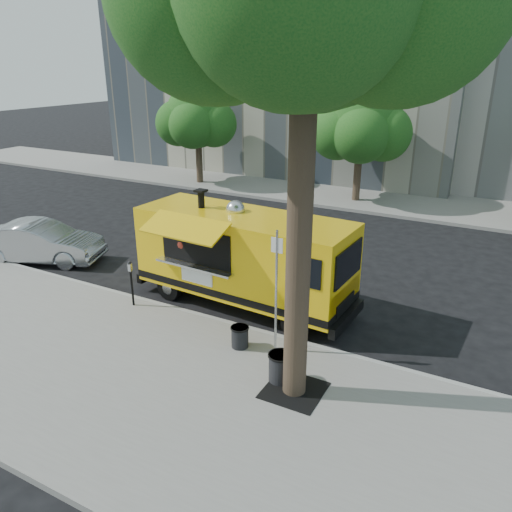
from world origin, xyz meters
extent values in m
plane|color=black|center=(0.00, 0.00, 0.00)|extent=(120.00, 120.00, 0.00)
cube|color=gray|center=(0.00, -4.00, 0.07)|extent=(60.00, 6.00, 0.15)
cube|color=#999993|center=(0.00, -0.93, 0.07)|extent=(60.00, 0.14, 0.16)
cube|color=gray|center=(0.00, 13.50, 0.07)|extent=(60.00, 5.00, 0.15)
cylinder|color=#33261C|center=(2.60, -2.80, 3.40)|extent=(0.48, 0.48, 6.50)
cube|color=black|center=(2.60, -2.80, 0.15)|extent=(1.20, 1.20, 0.02)
cylinder|color=#33261C|center=(-10.00, 12.30, 1.45)|extent=(0.36, 0.36, 2.60)
sphere|color=#154F18|center=(-10.00, 12.30, 3.79)|extent=(3.42, 3.42, 3.42)
cylinder|color=#33261C|center=(-1.00, 12.70, 1.45)|extent=(0.36, 0.36, 2.60)
sphere|color=#154F18|center=(-1.00, 12.70, 3.85)|extent=(3.60, 3.60, 3.60)
cylinder|color=silver|center=(1.55, -1.55, 1.65)|extent=(0.06, 0.06, 3.00)
cube|color=white|center=(1.55, -1.55, 2.80)|extent=(0.28, 0.02, 0.35)
cylinder|color=black|center=(-3.00, -1.35, 0.68)|extent=(0.06, 0.06, 1.05)
cube|color=silver|center=(-3.00, -1.35, 1.30)|extent=(0.10, 0.08, 0.22)
sphere|color=black|center=(-3.00, -1.35, 1.43)|extent=(0.11, 0.11, 0.11)
cube|color=yellow|center=(-0.43, 0.44, 1.58)|extent=(6.24, 2.43, 2.21)
cube|color=black|center=(-0.43, 0.44, 0.68)|extent=(6.26, 2.45, 0.21)
cube|color=black|center=(2.71, 0.25, 0.42)|extent=(0.30, 1.98, 0.28)
cube|color=black|center=(-3.57, 0.62, 0.42)|extent=(0.30, 1.98, 0.28)
cube|color=black|center=(2.65, 0.25, 1.93)|extent=(0.15, 1.66, 0.90)
cylinder|color=black|center=(1.64, -0.55, 0.38)|extent=(0.77, 0.31, 0.75)
cylinder|color=black|center=(1.74, 1.18, 0.38)|extent=(0.77, 0.31, 0.75)
cylinder|color=black|center=(-2.50, -0.31, 0.38)|extent=(0.77, 0.31, 0.75)
cylinder|color=black|center=(-2.40, 1.42, 0.38)|extent=(0.77, 0.31, 0.75)
cube|color=black|center=(-1.33, -0.49, 1.93)|extent=(2.27, 0.31, 0.99)
cube|color=silver|center=(-1.34, -0.65, 1.40)|extent=(2.48, 0.50, 0.06)
cube|color=yellow|center=(-1.36, -0.98, 2.60)|extent=(2.41, 1.03, 0.40)
cube|color=white|center=(-1.34, -0.57, 1.11)|extent=(1.04, 0.10, 0.47)
cylinder|color=black|center=(-1.84, 0.52, 2.92)|extent=(0.19, 0.19, 0.52)
sphere|color=silver|center=(-0.79, 0.65, 2.73)|extent=(0.53, 0.53, 0.53)
sphere|color=maroon|center=(-1.83, -0.17, 1.88)|extent=(0.79, 0.79, 0.79)
cylinder|color=#FF590C|center=(-1.85, -0.40, 1.75)|extent=(0.33, 0.13, 0.32)
imported|color=#9D9FA4|center=(-8.31, 0.00, 0.70)|extent=(4.51, 2.85, 1.40)
cylinder|color=black|center=(0.74, -1.83, 0.42)|extent=(0.41, 0.41, 0.53)
cylinder|color=black|center=(0.74, -1.83, 0.66)|extent=(0.44, 0.44, 0.04)
cylinder|color=black|center=(2.19, -2.61, 0.47)|extent=(0.50, 0.50, 0.65)
cylinder|color=black|center=(2.19, -2.61, 0.78)|extent=(0.54, 0.54, 0.04)
camera|label=1|loc=(5.99, -10.82, 6.58)|focal=35.00mm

